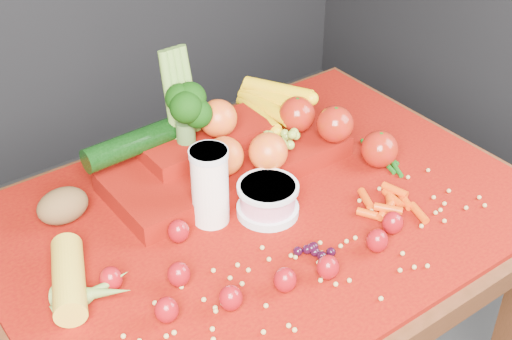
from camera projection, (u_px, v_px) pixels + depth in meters
table at (262, 251)px, 1.48m from camera, size 1.10×0.80×0.75m
red_cloth at (262, 213)px, 1.42m from camera, size 1.05×0.75×0.01m
milk_glass at (210, 184)px, 1.34m from camera, size 0.08×0.08×0.16m
yogurt_bowl at (268, 198)px, 1.39m from camera, size 0.12×0.12×0.07m
strawberry_scatter at (252, 265)px, 1.25m from camera, size 0.54×0.28×0.05m
dark_grape_cluster at (314, 251)px, 1.30m from camera, size 0.06×0.05×0.03m
soybean_scatter at (328, 264)px, 1.28m from camera, size 0.84×0.24×0.01m
corn_ear at (85, 289)px, 1.21m from camera, size 0.23×0.26×0.06m
potato at (63, 206)px, 1.37m from camera, size 0.10×0.07×0.07m
baby_carrot_pile at (389, 206)px, 1.40m from camera, size 0.18×0.17×0.03m
green_bean_pile at (381, 158)px, 1.56m from camera, size 0.14×0.12×0.01m
produce_mound at (237, 144)px, 1.50m from camera, size 0.60×0.36×0.27m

